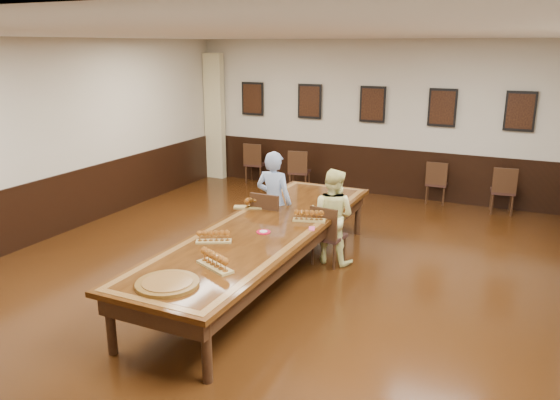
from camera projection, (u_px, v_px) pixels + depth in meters
The scene contains 23 objects.
floor at pixel (264, 280), 7.45m from camera, with size 8.00×10.00×0.02m, color black.
ceiling at pixel (262, 34), 6.56m from camera, with size 8.00×10.00×0.02m, color white.
wall_back at pixel (373, 119), 11.35m from camera, with size 8.00×0.02×3.20m, color beige.
wall_left at pixel (39, 142), 8.66m from camera, with size 0.02×10.00×3.20m, color beige.
chair_man at pixel (271, 222), 8.27m from camera, with size 0.46×0.50×0.98m, color black, non-canonical shape.
chair_woman at pixel (329, 234), 7.88m from camera, with size 0.42×0.46×0.89m, color black, non-canonical shape.
spare_chair_a at pixel (256, 163), 12.57m from camera, with size 0.43×0.47×0.93m, color black, non-canonical shape.
spare_chair_b at pixel (299, 170), 11.83m from camera, with size 0.43×0.46×0.91m, color black, non-canonical shape.
spare_chair_c at pixel (437, 182), 10.92m from camera, with size 0.41×0.44×0.87m, color black, non-canonical shape.
spare_chair_d at pixel (503, 190), 10.26m from camera, with size 0.42×0.46×0.91m, color black, non-canonical shape.
person_man at pixel (274, 202), 8.28m from camera, with size 0.57×0.38×1.57m, color #466CB0.
person_woman at pixel (332, 216), 7.89m from camera, with size 0.69×0.54×1.40m, color #F9F69C.
pink_phone at pixel (312, 229), 7.18m from camera, with size 0.08×0.15×0.01m, color #D84878.
curtain at pixel (215, 117), 12.78m from camera, with size 0.45×0.18×2.90m, color #CCC18C.
wainscoting at pixel (264, 245), 7.31m from camera, with size 8.00×10.00×1.00m.
conference_table at pixel (264, 237), 7.28m from camera, with size 1.40×5.00×0.76m.
posters at pixel (373, 104), 11.21m from camera, with size 6.14×0.04×0.74m.
flight_a at pixel (251, 203), 8.05m from camera, with size 0.46×0.29×0.17m.
flight_b at pixel (309, 216), 7.46m from camera, with size 0.46×0.27×0.17m.
flight_c at pixel (214, 237), 6.66m from camera, with size 0.44×0.32×0.16m.
flight_d at pixel (215, 261), 5.90m from camera, with size 0.53×0.35×0.19m.
red_plate_grp at pixel (263, 232), 7.03m from camera, with size 0.18×0.18×0.02m.
carved_platter at pixel (167, 284), 5.49m from camera, with size 0.69×0.69×0.05m.
Camera 1 is at (3.14, -6.10, 3.09)m, focal length 35.00 mm.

